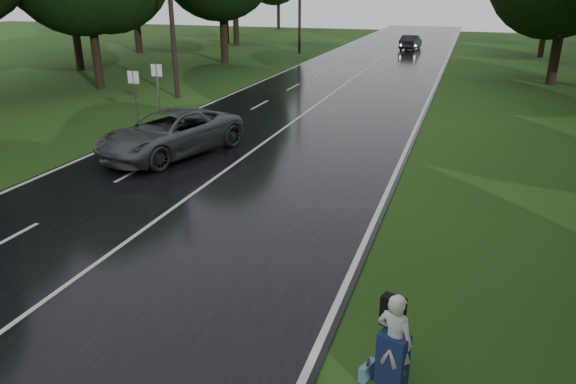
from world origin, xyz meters
name	(u,v)px	position (x,y,z in m)	size (l,w,h in m)	color
ground	(38,307)	(0.00, 0.00, 0.00)	(160.00, 160.00, 0.00)	#244514
road	(311,109)	(0.00, 20.00, 0.02)	(12.00, 140.00, 0.04)	black
lane_center	(311,108)	(0.00, 20.00, 0.04)	(0.12, 140.00, 0.01)	silver
grey_car	(170,133)	(-2.86, 10.26, 0.88)	(2.79, 6.05, 1.68)	#525357
far_car	(411,42)	(1.67, 51.74, 0.78)	(1.56, 4.48, 1.48)	black
hitchhiker	(394,343)	(7.18, 0.11, 0.78)	(0.72, 0.69, 1.69)	silver
suitcase	(368,370)	(6.79, 0.09, 0.14)	(0.11, 0.40, 0.28)	teal
utility_pole_mid	(178,98)	(-8.50, 20.58, 0.00)	(1.80, 0.28, 9.84)	black
utility_pole_far	(299,53)	(-8.50, 44.79, 0.00)	(1.80, 0.28, 9.75)	black
road_sign_a	(138,122)	(-7.20, 14.45, 0.00)	(0.59, 0.10, 2.47)	white
road_sign_b	(160,113)	(-7.20, 16.49, 0.00)	(0.61, 0.10, 2.53)	white
tree_left_d	(101,88)	(-14.82, 21.68, 0.00)	(8.43, 8.43, 13.17)	black
tree_left_e	(225,63)	(-12.55, 35.93, 0.00)	(8.98, 8.98, 14.03)	black
tree_left_f	(237,45)	(-17.68, 50.03, 0.00)	(11.55, 11.55, 18.05)	black
tree_right_e	(550,84)	(13.20, 32.89, 0.00)	(7.57, 7.57, 11.83)	black
tree_right_f	(540,57)	(14.08, 49.03, 0.00)	(9.47, 9.47, 14.80)	black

